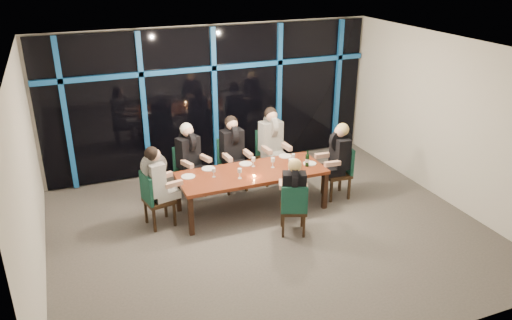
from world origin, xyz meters
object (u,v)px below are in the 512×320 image
at_px(dining_table, 252,175).
at_px(diner_far_left, 189,150).
at_px(wine_bottle, 307,160).
at_px(diner_end_left, 157,175).
at_px(chair_near_mid, 294,207).
at_px(water_pitcher, 292,165).
at_px(chair_end_left, 154,197).
at_px(chair_far_right, 269,153).
at_px(diner_far_mid, 233,143).
at_px(diner_end_right, 338,150).
at_px(chair_end_right, 341,169).
at_px(chair_far_left, 188,168).
at_px(chair_far_mid, 231,161).
at_px(diner_near_mid, 294,185).
at_px(diner_far_right, 272,135).

distance_m(dining_table, diner_far_left, 1.30).
bearing_deg(wine_bottle, diner_end_left, 174.96).
distance_m(chair_near_mid, water_pitcher, 0.97).
height_order(chair_end_left, diner_far_left, diner_far_left).
xyz_separation_m(diner_end_left, wine_bottle, (2.66, -0.23, -0.07)).
relative_size(chair_far_right, diner_far_mid, 1.06).
bearing_deg(diner_end_right, chair_end_right, 90.00).
xyz_separation_m(diner_far_left, wine_bottle, (1.89, -1.07, -0.08)).
bearing_deg(diner_end_right, dining_table, -90.08).
xyz_separation_m(chair_near_mid, diner_far_mid, (-0.35, 1.96, 0.46)).
xyz_separation_m(chair_far_left, wine_bottle, (1.92, -1.15, 0.31)).
bearing_deg(diner_far_mid, chair_far_mid, 90.00).
distance_m(chair_far_mid, chair_far_right, 0.84).
relative_size(chair_end_left, water_pitcher, 4.48).
height_order(diner_far_left, diner_near_mid, diner_far_left).
xyz_separation_m(chair_end_right, diner_end_left, (-3.40, 0.20, 0.38)).
xyz_separation_m(chair_near_mid, diner_end_left, (-1.96, 1.14, 0.43)).
relative_size(chair_far_mid, chair_far_right, 0.97).
bearing_deg(diner_far_right, chair_far_right, 90.00).
bearing_deg(dining_table, diner_end_right, -3.75).
bearing_deg(wine_bottle, chair_end_right, 2.64).
xyz_separation_m(chair_near_mid, diner_near_mid, (0.03, 0.07, 0.36)).
bearing_deg(diner_end_left, diner_far_left, -54.50).
bearing_deg(diner_far_right, chair_near_mid, -107.21).
height_order(chair_far_left, chair_far_mid, chair_far_mid).
bearing_deg(diner_far_right, chair_far_mid, 175.19).
bearing_deg(chair_far_mid, chair_end_right, -36.89).
distance_m(diner_end_right, water_pitcher, 1.00).
relative_size(chair_near_mid, water_pitcher, 4.18).
bearing_deg(water_pitcher, dining_table, 169.17).
distance_m(chair_far_left, diner_far_right, 1.77).
bearing_deg(diner_far_mid, water_pitcher, -62.97).
distance_m(chair_far_right, chair_near_mid, 2.18).
bearing_deg(chair_far_right, chair_end_right, -54.70).
xyz_separation_m(chair_end_right, chair_near_mid, (-1.44, -0.94, -0.05)).
bearing_deg(diner_far_left, diner_far_mid, -21.39).
distance_m(chair_end_left, wine_bottle, 2.77).
distance_m(chair_far_mid, diner_near_mid, 2.04).
bearing_deg(diner_far_mid, chair_far_left, 168.77).
xyz_separation_m(chair_far_right, diner_near_mid, (-0.45, -2.05, 0.29)).
height_order(dining_table, diner_far_mid, diner_far_mid).
relative_size(chair_end_left, diner_end_right, 1.01).
distance_m(chair_far_right, water_pitcher, 1.32).
height_order(diner_end_right, water_pitcher, diner_end_right).
relative_size(chair_near_mid, wine_bottle, 2.98).
relative_size(chair_end_left, diner_far_left, 1.01).
bearing_deg(wine_bottle, chair_far_mid, 132.64).
xyz_separation_m(diner_far_left, diner_far_right, (1.68, 0.06, 0.05)).
bearing_deg(water_pitcher, diner_end_left, 179.60).
relative_size(diner_far_left, diner_far_right, 0.95).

